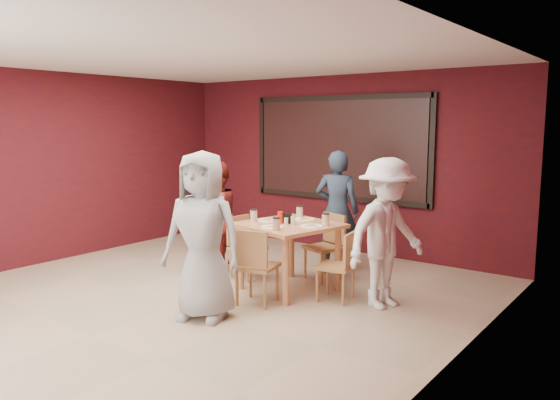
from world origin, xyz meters
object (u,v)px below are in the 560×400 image
Objects in this scene: chair_left at (244,243)px; diner_back at (337,210)px; chair_front at (254,262)px; diner_front at (203,236)px; diner_left at (216,217)px; chair_right at (341,262)px; chair_back at (328,242)px; dining_table at (289,232)px; diner_right at (386,233)px.

chair_left is 1.39m from diner_back.
diner_back reaches higher than chair_front.
diner_front reaches higher than diner_left.
diner_front is (-0.88, -1.34, 0.42)m from chair_right.
chair_front is 1.07× the size of chair_left.
chair_back is 0.60m from diner_back.
diner_front is (-0.14, -1.33, 0.16)m from dining_table.
chair_right is 0.49× the size of diner_back.
chair_back is at bearing 33.53° from chair_left.
dining_table is 1.54× the size of chair_right.
diner_right is at bearing 15.31° from chair_right.
chair_right is at bearing -48.28° from chair_back.
chair_right is at bearing 1.21° from dining_table.
chair_left is at bearing 95.50° from diner_front.
diner_right is (1.23, 0.15, 0.11)m from dining_table.
chair_left is 0.46× the size of diner_front.
chair_back is 1.58m from diner_left.
diner_front is at bearing -97.14° from chair_back.
diner_back is 1.10× the size of diner_left.
diner_back is at bearing 123.37° from chair_right.
diner_left reaches higher than dining_table.
diner_right is at bearing 89.03° from diner_left.
chair_front is 0.58× the size of diner_left.
diner_front is (-0.26, -2.04, 0.40)m from chair_back.
diner_left is at bearing 109.79° from diner_front.
chair_back is 0.51× the size of diner_back.
diner_left is (-2.05, 0.08, 0.30)m from chair_right.
diner_left is at bearing 149.39° from chair_front.
diner_left reaches higher than chair_back.
diner_front reaches higher than chair_front.
chair_left is 1.63m from diner_front.
chair_back is at bearing 86.93° from diner_back.
diner_left is (-1.35, 0.80, 0.26)m from chair_front.
diner_front is 2.51m from diner_back.
diner_back reaches higher than chair_back.
chair_front reaches higher than chair_back.
dining_table is 0.71× the size of diner_front.
chair_right is (0.74, 0.02, -0.27)m from dining_table.
chair_front is at bearing -93.17° from chair_back.
dining_table is 0.76m from chair_back.
dining_table is 1.19m from diner_back.
chair_back reaches higher than chair_right.
diner_front is 1.06× the size of diner_right.
chair_front is 0.52× the size of diner_back.
diner_right is (2.55, 0.05, 0.08)m from diner_left.
diner_front is at bearing 67.22° from diner_back.
chair_back is 1.11m from chair_left.
chair_back is 0.49× the size of diner_front.
dining_table is 1.34m from diner_front.
dining_table is 0.86m from chair_left.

